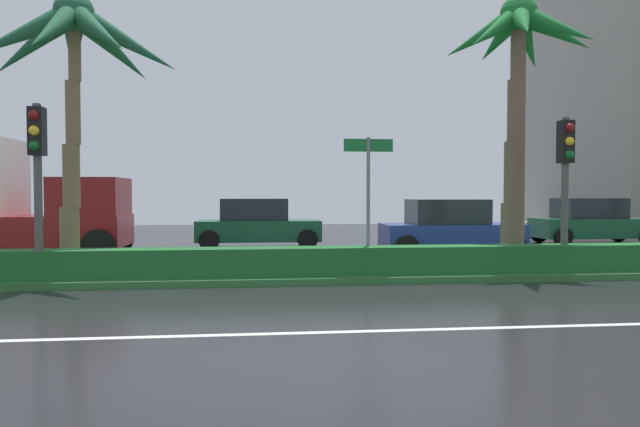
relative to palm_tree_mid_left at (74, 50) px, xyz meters
name	(u,v)px	position (x,y,z in m)	size (l,w,h in m)	color
ground_plane	(290,270)	(4.96, 0.94, -5.21)	(90.00, 42.00, 0.10)	black
near_lane_divider_stripe	(322,332)	(4.96, -6.06, -5.16)	(81.00, 0.14, 0.01)	white
median_strip	(293,270)	(4.96, -0.06, -5.09)	(85.50, 4.00, 0.15)	#2D6B33
median_hedge	(297,261)	(4.96, -1.46, -4.71)	(76.50, 0.70, 0.60)	#1E6028
palm_tree_mid_left	(74,50)	(0.00, 0.00, 0.00)	(4.68, 4.76, 6.30)	brown
palm_tree_centre_left	(518,58)	(10.53, -0.05, 0.07)	(3.77, 3.84, 6.62)	brown
traffic_signal_median_left	(37,159)	(-0.24, -1.73, -2.57)	(0.28, 0.43, 3.54)	#4C4C47
traffic_signal_median_right	(566,165)	(11.05, -1.40, -2.62)	(0.28, 0.43, 3.47)	#4C4C47
street_name_sign	(368,186)	(6.56, -1.18, -3.08)	(1.10, 0.08, 3.00)	slate
box_truck_lead	(9,206)	(-2.99, 3.88, -3.61)	(6.40, 2.64, 3.46)	maroon
car_in_traffic_leading	(257,224)	(4.15, 6.74, -4.34)	(4.30, 2.02, 1.72)	#195133
car_in_traffic_second	(450,228)	(10.10, 3.69, -4.34)	(4.30, 2.02, 1.72)	navy
car_in_traffic_third	(591,222)	(16.69, 6.89, -4.34)	(4.30, 2.02, 1.72)	#195133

